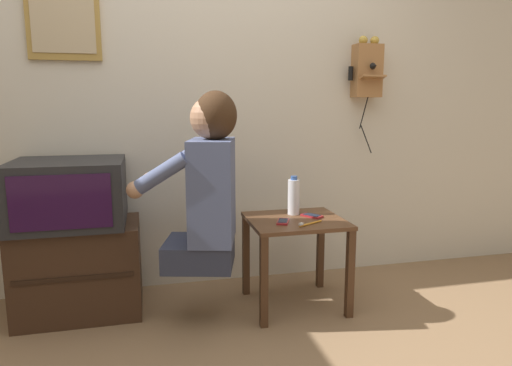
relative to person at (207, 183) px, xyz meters
The scene contains 11 objects.
wall_back 0.78m from the person, 87.27° to the left, with size 6.80×0.05×2.55m.
side_table 0.63m from the person, ahead, with size 0.54×0.49×0.52m.
person is the anchor object (origin of this frame).
tv_stand 0.90m from the person, 158.88° to the left, with size 0.66×0.44×0.52m.
television 0.78m from the person, 158.87° to the left, with size 0.58×0.52×0.35m.
wall_phone_antique 1.40m from the person, 23.70° to the left, with size 0.22×0.19×0.77m.
framed_picture 1.30m from the person, 143.17° to the left, with size 0.40×0.03×0.56m.
cell_phone_held 0.48m from the person, ahead, with size 0.10×0.14×0.01m.
cell_phone_spare 0.67m from the person, ahead, with size 0.12×0.14×0.01m.
water_bottle 0.59m from the person, 18.68° to the left, with size 0.07×0.07×0.23m.
toothbrush 0.60m from the person, ahead, with size 0.16×0.09×0.02m.
Camera 1 is at (-0.33, -1.82, 1.18)m, focal length 32.00 mm.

